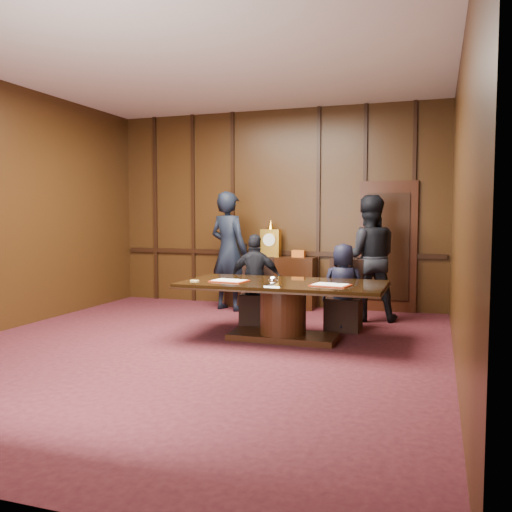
{
  "coord_description": "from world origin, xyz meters",
  "views": [
    {
      "loc": [
        2.79,
        -5.86,
        1.63
      ],
      "look_at": [
        0.35,
        1.39,
        1.05
      ],
      "focal_mm": 38.0,
      "sensor_mm": 36.0,
      "label": 1
    }
  ],
  "objects": [
    {
      "name": "signatory_right",
      "position": [
        1.55,
        1.68,
        0.62
      ],
      "size": [
        0.63,
        0.43,
        1.24
      ],
      "primitive_type": "imported",
      "rotation": [
        0.0,
        0.0,
        3.21
      ],
      "color": "black",
      "rests_on": "ground"
    },
    {
      "name": "chair_right",
      "position": [
        1.55,
        1.75,
        0.29
      ],
      "size": [
        0.48,
        0.48,
        0.99
      ],
      "rotation": [
        0.0,
        0.0,
        -0.0
      ],
      "color": "black",
      "rests_on": "ground"
    },
    {
      "name": "sideboard",
      "position": [
        0.0,
        3.26,
        0.49
      ],
      "size": [
        1.6,
        0.45,
        1.54
      ],
      "color": "black",
      "rests_on": "ground"
    },
    {
      "name": "folder_left",
      "position": [
        0.21,
        0.71,
        0.77
      ],
      "size": [
        0.5,
        0.38,
        0.02
      ],
      "rotation": [
        0.0,
        0.0,
        -0.12
      ],
      "color": "#98260E",
      "rests_on": "conference_table"
    },
    {
      "name": "signatory_left",
      "position": [
        0.25,
        1.68,
        0.68
      ],
      "size": [
        0.83,
        0.44,
        1.35
      ],
      "primitive_type": "imported",
      "rotation": [
        0.0,
        0.0,
        3.28
      ],
      "color": "black",
      "rests_on": "ground"
    },
    {
      "name": "chair_left",
      "position": [
        0.24,
        1.75,
        0.29
      ],
      "size": [
        0.57,
        0.57,
        0.99
      ],
      "rotation": [
        0.0,
        0.0,
        0.22
      ],
      "color": "black",
      "rests_on": "ground"
    },
    {
      "name": "conference_table",
      "position": [
        0.9,
        0.88,
        0.51
      ],
      "size": [
        2.62,
        1.32,
        0.76
      ],
      "color": "black",
      "rests_on": "ground"
    },
    {
      "name": "witness_right",
      "position": [
        1.78,
        2.58,
        0.97
      ],
      "size": [
        1.08,
        0.93,
        1.94
      ],
      "primitive_type": "imported",
      "rotation": [
        0.0,
        0.0,
        3.37
      ],
      "color": "black",
      "rests_on": "ground"
    },
    {
      "name": "notepad",
      "position": [
        -0.23,
        0.58,
        0.77
      ],
      "size": [
        0.11,
        0.08,
        0.01
      ],
      "primitive_type": "cube",
      "rotation": [
        0.0,
        0.0,
        -0.12
      ],
      "color": "#DFBA6D",
      "rests_on": "conference_table"
    },
    {
      "name": "folder_right",
      "position": [
        1.55,
        0.71,
        0.77
      ],
      "size": [
        0.51,
        0.4,
        0.02
      ],
      "rotation": [
        0.0,
        0.0,
        -0.16
      ],
      "color": "#98260E",
      "rests_on": "conference_table"
    },
    {
      "name": "witness_left",
      "position": [
        -0.6,
        2.75,
        1.01
      ],
      "size": [
        0.86,
        0.7,
        2.03
      ],
      "primitive_type": "imported",
      "rotation": [
        0.0,
        0.0,
        2.8
      ],
      "color": "black",
      "rests_on": "ground"
    },
    {
      "name": "room",
      "position": [
        0.07,
        0.14,
        1.72
      ],
      "size": [
        7.0,
        7.04,
        3.5
      ],
      "color": "black",
      "rests_on": "ground"
    },
    {
      "name": "inkstand",
      "position": [
        0.9,
        0.43,
        0.81
      ],
      "size": [
        0.2,
        0.14,
        0.12
      ],
      "color": "white",
      "rests_on": "conference_table"
    }
  ]
}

